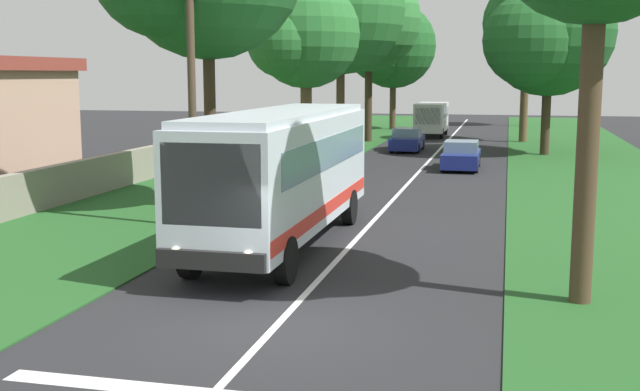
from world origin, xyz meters
The scene contains 17 objects.
ground centered at (0.00, 0.00, 0.00)m, with size 160.00×160.00×0.00m, color #262628.
grass_verge_left centered at (15.00, 8.20, 0.02)m, with size 120.00×8.00×0.04m, color #235623.
grass_verge_right centered at (15.00, -8.20, 0.02)m, with size 120.00×8.00×0.04m, color #235623.
centre_line centered at (15.00, 0.00, 0.00)m, with size 110.00×0.16×0.01m, color silver.
coach_bus centered at (6.88, 1.80, 2.15)m, with size 11.16×2.62×3.73m.
trailing_car_0 centered at (25.87, -1.93, 0.67)m, with size 4.30×1.78×1.43m.
trailing_car_1 centered at (34.60, 1.86, 0.67)m, with size 4.30×1.78×1.43m.
trailing_minibus_0 centered at (46.40, 1.51, 1.55)m, with size 6.00×2.14×2.53m.
roadside_tree_left_0 centered at (30.41, 5.38, 8.09)m, with size 8.69×7.26×11.88m.
roadside_tree_left_2 centered at (22.14, 5.22, 6.38)m, with size 5.98×5.02×9.01m.
roadside_tree_left_3 centered at (40.81, 5.52, 8.23)m, with size 8.06×7.12×11.92m.
roadside_tree_left_4 centered at (53.06, 5.66, 6.84)m, with size 8.61×7.12×10.57m.
roadside_tree_right_1 centered at (60.73, -5.23, 7.16)m, with size 5.98×5.11×9.82m.
roadside_tree_right_3 centered at (34.12, -6.05, 6.88)m, with size 9.41×7.43×10.80m.
roadside_tree_right_4 centered at (42.77, -5.00, 8.00)m, with size 6.96×6.01×11.13m.
utility_pole centered at (8.65, 5.19, 4.08)m, with size 0.24×1.40×7.80m.
roadside_wall centered at (20.00, 11.60, 0.76)m, with size 70.00×0.40×1.44m, color gray.
Camera 1 is at (-13.79, -4.14, 4.73)m, focal length 44.26 mm.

